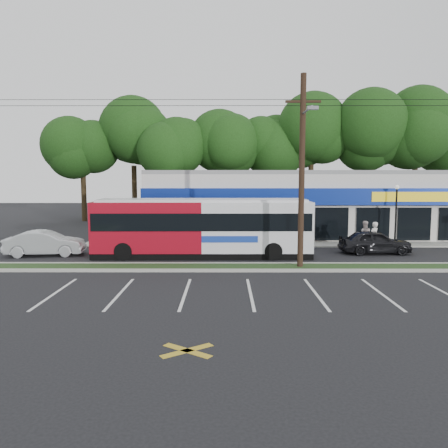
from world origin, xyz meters
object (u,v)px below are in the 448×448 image
object	(u,v)px
metrobus	(203,226)
pedestrian_a	(374,237)
car_silver	(45,243)
utility_pole	(299,165)
lamp_post	(396,208)
car_dark	(375,242)
pedestrian_b	(364,235)

from	to	relation	value
metrobus	pedestrian_a	size ratio (longest dim) A/B	6.66
metrobus	car_silver	distance (m)	9.73
utility_pole	metrobus	world-z (taller)	utility_pole
lamp_post	metrobus	world-z (taller)	lamp_post
pedestrian_a	car_dark	bearing A→B (deg)	42.64
car_silver	pedestrian_a	world-z (taller)	pedestrian_a
lamp_post	pedestrian_b	world-z (taller)	lamp_post
utility_pole	car_dark	distance (m)	8.62
lamp_post	car_silver	size ratio (longest dim) A/B	0.91
utility_pole	car_dark	xyz separation A→B (m)	(5.63, 4.57, -4.66)
utility_pole	car_dark	size ratio (longest dim) A/B	11.37
metrobus	pedestrian_b	distance (m)	10.96
metrobus	car_dark	size ratio (longest dim) A/B	2.96
utility_pole	pedestrian_a	distance (m)	8.84
metrobus	pedestrian_a	world-z (taller)	metrobus
metrobus	car_silver	bearing A→B (deg)	178.14
metrobus	car_dark	distance (m)	10.87
pedestrian_b	car_silver	bearing A→B (deg)	19.47
car_dark	utility_pole	bearing A→B (deg)	127.48
lamp_post	car_silver	world-z (taller)	lamp_post
car_dark	car_silver	world-z (taller)	car_silver
utility_pole	metrobus	distance (m)	7.20
metrobus	car_silver	size ratio (longest dim) A/B	2.80
utility_pole	pedestrian_b	bearing A→B (deg)	48.52
lamp_post	car_dark	bearing A→B (deg)	-127.59
car_silver	pedestrian_a	xyz separation A→B (m)	(20.54, 1.27, 0.21)
pedestrian_a	pedestrian_b	distance (m)	1.14
metrobus	pedestrian_b	xyz separation A→B (m)	(10.61, 2.60, -0.90)
lamp_post	pedestrian_b	xyz separation A→B (m)	(-2.71, -1.70, -1.71)
pedestrian_a	lamp_post	bearing A→B (deg)	-167.67
metrobus	pedestrian_a	bearing A→B (deg)	7.37
utility_pole	lamp_post	distance (m)	11.67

